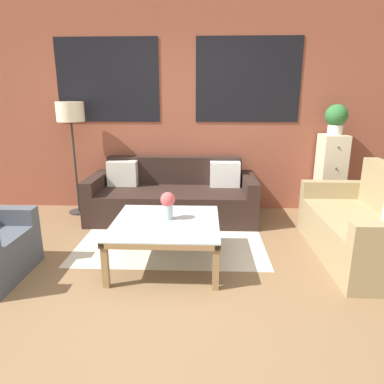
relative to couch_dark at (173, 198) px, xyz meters
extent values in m
plane|color=brown|center=(0.04, -1.95, -0.28)|extent=(16.00, 16.00, 0.00)
cube|color=brown|center=(0.04, 0.49, 1.12)|extent=(8.40, 0.08, 2.80)
cube|color=black|center=(-0.91, 0.44, 1.52)|extent=(1.40, 0.01, 1.10)
cube|color=black|center=(0.99, 0.44, 1.52)|extent=(1.40, 0.01, 1.10)
cube|color=beige|center=(0.06, -0.74, -0.27)|extent=(2.05, 1.50, 0.00)
cube|color=black|center=(0.00, -0.13, -0.08)|extent=(1.86, 0.72, 0.40)
cube|color=black|center=(0.00, 0.31, 0.11)|extent=(1.86, 0.16, 0.78)
cube|color=black|center=(-1.01, -0.05, 0.01)|extent=(0.16, 0.88, 0.58)
cube|color=black|center=(1.01, -0.05, 0.01)|extent=(0.16, 0.88, 0.58)
cube|color=beige|center=(-0.70, 0.15, 0.29)|extent=(0.40, 0.16, 0.34)
cube|color=white|center=(0.70, 0.15, 0.29)|extent=(0.40, 0.16, 0.34)
cube|color=#99845B|center=(1.91, -1.11, -0.07)|extent=(0.64, 1.28, 0.42)
cube|color=#99845B|center=(1.99, -0.40, 0.03)|extent=(0.80, 0.14, 0.62)
cube|color=silver|center=(0.06, -1.33, 0.15)|extent=(1.01, 1.01, 0.01)
cube|color=#99754C|center=(0.06, -1.81, 0.12)|extent=(1.01, 0.05, 0.05)
cube|color=#99754C|center=(0.06, -0.85, 0.12)|extent=(1.01, 0.05, 0.05)
cube|color=#99754C|center=(-0.42, -1.33, 0.12)|extent=(0.05, 1.01, 0.05)
cube|color=#99754C|center=(0.54, -1.33, 0.12)|extent=(0.05, 1.01, 0.05)
cube|color=#99754C|center=(-0.41, -1.80, -0.07)|extent=(0.06, 0.05, 0.42)
cube|color=#99754C|center=(0.53, -1.80, -0.07)|extent=(0.05, 0.05, 0.42)
cube|color=#99754C|center=(-0.41, -0.86, -0.07)|extent=(0.06, 0.06, 0.42)
cube|color=#99754C|center=(0.53, -0.86, -0.07)|extent=(0.05, 0.06, 0.42)
cylinder|color=#2D2D2D|center=(-1.35, 0.15, -0.27)|extent=(0.28, 0.28, 0.02)
cylinder|color=#2D2D2D|center=(-1.35, 0.15, 0.37)|extent=(0.03, 0.03, 1.25)
cylinder|color=beige|center=(-1.35, 0.15, 1.12)|extent=(0.36, 0.36, 0.26)
cube|color=beige|center=(2.13, 0.22, 0.27)|extent=(0.32, 0.38, 1.10)
sphere|color=#38332D|center=(2.13, 0.03, 0.69)|extent=(0.02, 0.02, 0.02)
sphere|color=#38332D|center=(2.13, 0.03, 0.41)|extent=(0.02, 0.02, 0.02)
sphere|color=#38332D|center=(2.13, 0.03, 0.14)|extent=(0.02, 0.02, 0.02)
sphere|color=#38332D|center=(2.13, 0.03, -0.14)|extent=(0.02, 0.02, 0.02)
cylinder|color=silver|center=(2.13, 0.22, 0.89)|extent=(0.19, 0.19, 0.13)
sphere|color=#2D6B33|center=(2.13, 0.22, 1.07)|extent=(0.29, 0.29, 0.29)
cylinder|color=#ADBCC6|center=(0.08, -1.26, 0.23)|extent=(0.10, 0.10, 0.15)
sphere|color=#CC4C4C|center=(0.08, -1.26, 0.35)|extent=(0.14, 0.14, 0.14)
camera|label=1|loc=(0.43, -4.39, 1.30)|focal=32.00mm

